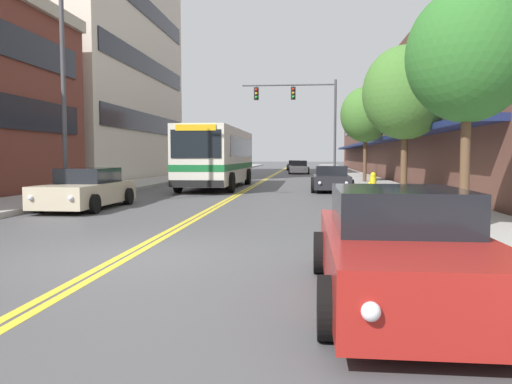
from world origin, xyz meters
The scene contains 19 objects.
ground_plane centered at (0.00, 37.00, 0.00)m, with size 240.00×240.00×0.00m, color #4C4C4F.
sidewalk_left centered at (-7.08, 37.00, 0.09)m, with size 3.17×106.00×0.18m.
sidewalk_right centered at (7.08, 37.00, 0.09)m, with size 3.17×106.00×0.18m.
centre_line centered at (0.00, 37.00, 0.00)m, with size 0.34×106.00×0.01m.
office_tower_left centered at (-14.91, 29.05, 12.93)m, with size 12.08×20.12×25.85m.
storefront_row_right centered at (12.90, 37.00, 4.41)m, with size 9.10×68.00×8.82m.
city_bus centered at (-1.83, 19.59, 1.85)m, with size 2.95×11.42×3.28m.
car_champagne_parked_left_near centered at (-4.27, 7.84, 0.64)m, with size 2.03×4.92×1.38m.
car_navy_parked_left_mid centered at (-4.38, 29.87, 0.57)m, with size 2.13×4.55×1.21m.
car_red_parked_right_foreground centered at (4.34, -2.24, 0.64)m, with size 2.05×4.63×1.38m.
car_charcoal_parked_right_mid centered at (4.41, 17.07, 0.61)m, with size 2.03×4.14×1.30m.
car_white_moving_lead centered at (2.37, 42.93, 0.61)m, with size 2.08×4.78×1.34m.
car_dark_grey_moving_second centered at (1.60, 55.84, 0.60)m, with size 1.97×4.89×1.26m.
traffic_signal_mast centered at (2.97, 28.67, 5.25)m, with size 6.91×0.38×7.35m.
street_lamp_left_near centered at (-5.08, 8.39, 5.23)m, with size 1.91×0.28×9.01m.
street_tree_right_near centered at (6.55, 2.61, 3.89)m, with size 2.57×2.57×5.15m.
street_tree_right_mid centered at (6.99, 11.69, 4.24)m, with size 3.32×3.32×5.90m.
street_tree_right_far centered at (6.84, 23.81, 4.39)m, with size 3.17×3.17×5.96m.
fire_hydrant centered at (5.95, 12.78, 0.65)m, with size 0.34×0.26×0.94m.
Camera 1 is at (3.21, -8.45, 1.78)m, focal length 35.00 mm.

